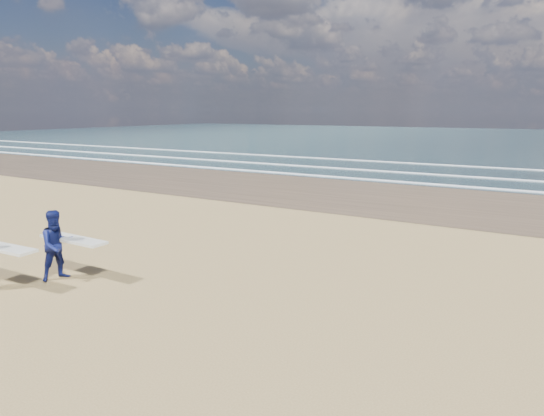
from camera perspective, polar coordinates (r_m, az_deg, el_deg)
The scene contains 1 object.
surfer_far at distance 14.16m, azimuth -23.84°, elevation -3.96°, with size 2.21×1.16×1.89m.
Camera 1 is at (11.94, -7.19, 4.48)m, focal length 32.00 mm.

